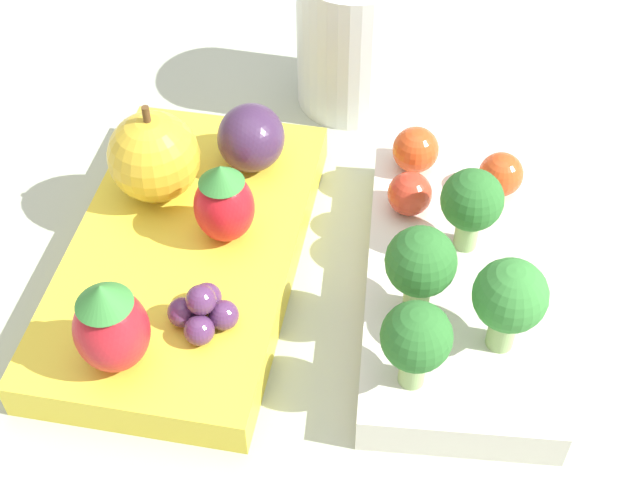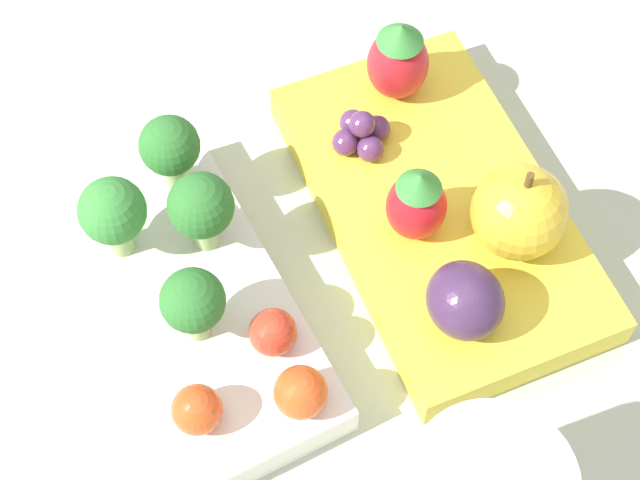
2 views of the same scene
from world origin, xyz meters
The scene contains 15 objects.
ground_plane centered at (0.00, 0.00, 0.00)m, with size 4.00×4.00×0.00m, color #ADB7A3.
bento_box_savoury centered at (0.00, 0.07, 0.01)m, with size 0.19×0.09×0.02m.
bento_box_fruit centered at (-0.01, -0.08, 0.01)m, with size 0.22×0.13×0.02m.
broccoli_floret_0 centered at (0.04, 0.08, 0.05)m, with size 0.03×0.03×0.05m.
broccoli_floret_1 centered at (0.03, 0.04, 0.05)m, with size 0.03×0.03×0.05m.
broccoli_floret_2 centered at (-0.02, 0.07, 0.05)m, with size 0.03×0.03×0.05m.
broccoli_floret_3 centered at (0.07, 0.04, 0.05)m, with size 0.03×0.03×0.05m.
cherry_tomato_0 centered at (-0.08, 0.04, 0.03)m, with size 0.03×0.03×0.03m.
cherry_tomato_1 centered at (-0.06, 0.09, 0.03)m, with size 0.02×0.02×0.02m.
cherry_tomato_2 centered at (-0.04, 0.04, 0.03)m, with size 0.02×0.02×0.02m.
apple centered at (-0.04, -0.10, 0.05)m, with size 0.05×0.05×0.06m.
strawberry_0 centered at (-0.02, -0.06, 0.04)m, with size 0.03×0.03×0.05m.
strawberry_1 centered at (0.07, -0.09, 0.05)m, with size 0.03×0.03×0.05m.
plum centered at (-0.07, -0.05, 0.04)m, with size 0.04×0.04×0.04m.
grape_cluster centered at (0.04, -0.06, 0.03)m, with size 0.03×0.03×0.02m.
Camera 2 is at (-0.25, 0.12, 0.50)m, focal length 60.00 mm.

